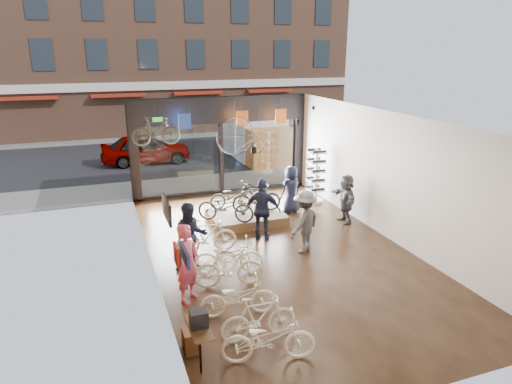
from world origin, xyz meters
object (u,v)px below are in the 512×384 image
floor_bike_1 (259,318)px  display_bike_mid (257,198)px  floor_bike_5 (207,236)px  customer_0 (188,263)px  street_car (146,149)px  customer_1 (191,237)px  customer_3 (305,222)px  penny_farthing (243,137)px  floor_bike_0 (268,339)px  floor_bike_2 (238,297)px  customer_2 (263,210)px  display_platform (246,217)px  sunglasses_rack (316,176)px  display_bike_right (232,195)px  customer_5 (346,199)px  hung_bike (156,131)px  floor_bike_4 (229,256)px  floor_bike_3 (229,267)px  display_bike_left (226,207)px  box_truck (257,133)px  customer_4 (291,189)px

floor_bike_1 → display_bike_mid: display_bike_mid is taller
floor_bike_5 → customer_0: bearing=160.7°
street_car → customer_1: 12.26m
customer_3 → penny_farthing: 4.93m
street_car → floor_bike_0: bearing=-179.1°
floor_bike_2 → customer_2: bearing=-19.8°
display_platform → penny_farthing: penny_farthing is taller
customer_3 → sunglasses_rack: (2.29, 3.84, 0.12)m
penny_farthing → street_car: bearing=109.2°
display_bike_right → customer_0: size_ratio=0.87×
penny_farthing → customer_5: bearing=-49.4°
display_platform → penny_farthing: 3.02m
floor_bike_5 → sunglasses_rack: bearing=-54.8°
street_car → hung_bike: bearing=176.9°
street_car → floor_bike_2: street_car is taller
street_car → floor_bike_4: (0.56, -12.80, -0.28)m
customer_1 → penny_farthing: penny_farthing is taller
floor_bike_3 → penny_farthing: bearing=-11.5°
display_bike_mid → customer_3: customer_3 is taller
street_car → customer_5: size_ratio=2.67×
customer_3 → display_bike_left: bearing=-87.6°
customer_1 → customer_3: customer_1 is taller
box_truck → floor_bike_3: box_truck is taller
customer_4 → floor_bike_4: bearing=31.7°
customer_1 → customer_3: 3.22m
floor_bike_1 → penny_farthing: bearing=-15.0°
floor_bike_3 → display_platform: size_ratio=0.71×
box_truck → sunglasses_rack: bearing=-92.7°
display_bike_mid → penny_farthing: penny_farthing is taller
box_truck → floor_bike_2: size_ratio=4.29×
customer_2 → display_bike_mid: bearing=-70.6°
customer_1 → hung_bike: size_ratio=1.15×
display_bike_right → customer_0: customer_0 is taller
sunglasses_rack → floor_bike_5: bearing=-135.1°
display_bike_mid → street_car: bearing=23.0°
display_bike_right → street_car: bearing=9.2°
hung_bike → display_platform: bearing=-122.9°
customer_1 → penny_farthing: 5.72m
customer_0 → penny_farthing: size_ratio=1.07×
floor_bike_2 → penny_farthing: 7.81m
floor_bike_4 → customer_1: 1.10m
customer_2 → sunglasses_rack: bearing=-106.7°
sunglasses_rack → customer_1: bearing=-131.8°
display_bike_left → customer_3: bearing=-112.5°
street_car → floor_bike_3: 13.47m
street_car → display_platform: bearing=-167.2°
floor_bike_1 → display_platform: floor_bike_1 is taller
display_bike_left → customer_3: 2.84m
floor_bike_4 → display_bike_mid: bearing=-16.8°
floor_bike_1 → display_bike_mid: size_ratio=0.96×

